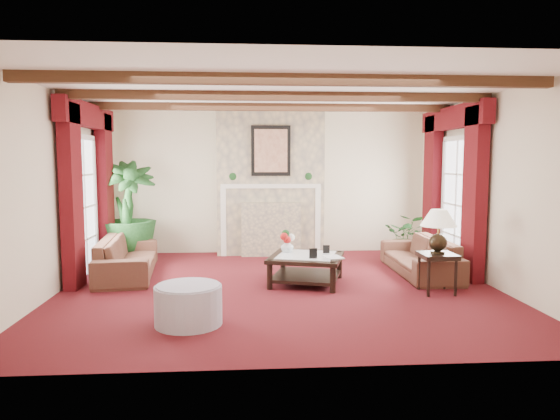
{
  "coord_description": "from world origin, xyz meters",
  "views": [
    {
      "loc": [
        -0.47,
        -6.85,
        1.77
      ],
      "look_at": [
        0.03,
        0.4,
        1.05
      ],
      "focal_mm": 32.0,
      "sensor_mm": 36.0,
      "label": 1
    }
  ],
  "objects": [
    {
      "name": "floor",
      "position": [
        0.0,
        0.0,
        0.0
      ],
      "size": [
        6.0,
        6.0,
        0.0
      ],
      "primitive_type": "plane",
      "color": "#460C15",
      "rests_on": "ground"
    },
    {
      "name": "ceiling",
      "position": [
        0.0,
        0.0,
        2.7
      ],
      "size": [
        6.0,
        6.0,
        0.0
      ],
      "primitive_type": "plane",
      "rotation": [
        3.14,
        0.0,
        0.0
      ],
      "color": "white",
      "rests_on": "floor"
    },
    {
      "name": "back_wall",
      "position": [
        0.0,
        2.75,
        1.35
      ],
      "size": [
        6.0,
        0.02,
        2.7
      ],
      "primitive_type": "cube",
      "color": "beige",
      "rests_on": "ground"
    },
    {
      "name": "left_wall",
      "position": [
        -3.0,
        0.0,
        1.35
      ],
      "size": [
        0.02,
        5.5,
        2.7
      ],
      "primitive_type": "cube",
      "color": "beige",
      "rests_on": "ground"
    },
    {
      "name": "right_wall",
      "position": [
        3.0,
        0.0,
        1.35
      ],
      "size": [
        0.02,
        5.5,
        2.7
      ],
      "primitive_type": "cube",
      "color": "beige",
      "rests_on": "ground"
    },
    {
      "name": "ceiling_beams",
      "position": [
        0.0,
        0.0,
        2.64
      ],
      "size": [
        6.0,
        3.0,
        0.12
      ],
      "primitive_type": null,
      "color": "#362011",
      "rests_on": "ceiling"
    },
    {
      "name": "fireplace",
      "position": [
        0.0,
        2.55,
        2.7
      ],
      "size": [
        2.0,
        0.52,
        2.7
      ],
      "primitive_type": null,
      "color": "tan",
      "rests_on": "ground"
    },
    {
      "name": "french_door_left",
      "position": [
        -2.97,
        1.0,
        2.13
      ],
      "size": [
        0.1,
        1.1,
        2.16
      ],
      "primitive_type": null,
      "color": "white",
      "rests_on": "ground"
    },
    {
      "name": "french_door_right",
      "position": [
        2.97,
        1.0,
        2.13
      ],
      "size": [
        0.1,
        1.1,
        2.16
      ],
      "primitive_type": null,
      "color": "white",
      "rests_on": "ground"
    },
    {
      "name": "curtains_left",
      "position": [
        -2.86,
        1.0,
        2.55
      ],
      "size": [
        0.2,
        2.4,
        2.55
      ],
      "primitive_type": null,
      "color": "#44090B",
      "rests_on": "ground"
    },
    {
      "name": "curtains_right",
      "position": [
        2.86,
        1.0,
        2.55
      ],
      "size": [
        0.2,
        2.4,
        2.55
      ],
      "primitive_type": null,
      "color": "#44090B",
      "rests_on": "ground"
    },
    {
      "name": "sofa_left",
      "position": [
        -2.3,
        0.89,
        0.39
      ],
      "size": [
        2.12,
        1.02,
        0.78
      ],
      "primitive_type": "imported",
      "rotation": [
        0.0,
        0.0,
        1.68
      ],
      "color": "#360E16",
      "rests_on": "ground"
    },
    {
      "name": "sofa_right",
      "position": [
        2.25,
        0.68,
        0.38
      ],
      "size": [
        1.94,
        0.6,
        0.75
      ],
      "primitive_type": "imported",
      "rotation": [
        0.0,
        0.0,
        -1.58
      ],
      "color": "#360E16",
      "rests_on": "ground"
    },
    {
      "name": "potted_palm",
      "position": [
        -2.54,
        1.99,
        0.5
      ],
      "size": [
        2.28,
        2.5,
        0.99
      ],
      "primitive_type": "imported",
      "rotation": [
        0.0,
        0.0,
        0.41
      ],
      "color": "black",
      "rests_on": "ground"
    },
    {
      "name": "small_plant",
      "position": [
        2.41,
        1.78,
        0.32
      ],
      "size": [
        1.45,
        1.46,
        0.64
      ],
      "primitive_type": "imported",
      "rotation": [
        0.0,
        0.0,
        -0.52
      ],
      "color": "black",
      "rests_on": "ground"
    },
    {
      "name": "coffee_table",
      "position": [
        0.4,
        0.19,
        0.2
      ],
      "size": [
        1.24,
        1.24,
        0.41
      ],
      "primitive_type": null,
      "rotation": [
        0.0,
        0.0,
        -0.29
      ],
      "color": "black",
      "rests_on": "ground"
    },
    {
      "name": "side_table",
      "position": [
        2.09,
        -0.44,
        0.27
      ],
      "size": [
        0.53,
        0.53,
        0.54
      ],
      "primitive_type": null,
      "rotation": [
        0.0,
        0.0,
        -0.19
      ],
      "color": "black",
      "rests_on": "ground"
    },
    {
      "name": "ottoman",
      "position": [
        -1.09,
        -1.53,
        0.21
      ],
      "size": [
        0.73,
        0.73,
        0.43
      ],
      "primitive_type": "cylinder",
      "color": "#9D9AAE",
      "rests_on": "ground"
    },
    {
      "name": "table_lamp",
      "position": [
        2.09,
        -0.44,
        0.84
      ],
      "size": [
        0.48,
        0.48,
        0.61
      ],
      "primitive_type": null,
      "color": "black",
      "rests_on": "side_table"
    },
    {
      "name": "flower_vase",
      "position": [
        0.14,
        0.45,
        0.5
      ],
      "size": [
        0.3,
        0.31,
        0.19
      ],
      "primitive_type": "imported",
      "rotation": [
        0.0,
        0.0,
        0.31
      ],
      "color": "silver",
      "rests_on": "coffee_table"
    },
    {
      "name": "book",
      "position": [
        0.64,
        -0.08,
        0.56
      ],
      "size": [
        0.24,
        0.12,
        0.31
      ],
      "primitive_type": "imported",
      "rotation": [
        0.0,
        0.0,
        0.23
      ],
      "color": "black",
      "rests_on": "coffee_table"
    },
    {
      "name": "photo_frame_a",
      "position": [
        0.46,
        -0.08,
        0.49
      ],
      "size": [
        0.11,
        0.04,
        0.15
      ],
      "primitive_type": null,
      "rotation": [
        0.0,
        0.0,
        0.17
      ],
      "color": "black",
      "rests_on": "coffee_table"
    },
    {
      "name": "photo_frame_b",
      "position": [
        0.71,
        0.3,
        0.47
      ],
      "size": [
        0.1,
        0.02,
        0.13
      ],
      "primitive_type": null,
      "rotation": [
        0.0,
        0.0,
        0.0
      ],
      "color": "black",
      "rests_on": "coffee_table"
    }
  ]
}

